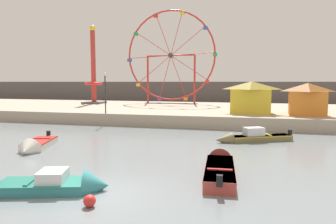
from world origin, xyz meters
name	(u,v)px	position (x,y,z in m)	size (l,w,h in m)	color
ground_plane	(101,195)	(0.00, 0.00, 0.00)	(240.00, 240.00, 0.00)	slate
quay_promenade	(199,112)	(0.00, 27.01, 0.59)	(110.00, 19.66, 1.18)	tan
distant_town_skyline	(217,92)	(0.00, 52.66, 2.20)	(140.00, 3.00, 4.40)	#564C47
motorboat_faded_red	(220,166)	(4.25, 4.15, 0.28)	(1.64, 5.86, 1.22)	#B24238
motorboat_olive_wood	(249,137)	(5.81, 12.19, 0.31)	(5.75, 3.51, 1.33)	olive
motorboat_teal_painted	(63,185)	(-1.65, -0.04, 0.27)	(4.57, 2.55, 1.33)	teal
motorboat_white_red_stripe	(35,146)	(-7.70, 6.12, 0.26)	(2.50, 4.40, 1.33)	silver
ferris_wheel_red_frame	(171,57)	(-5.02, 32.63, 7.97)	(13.34, 1.20, 13.51)	red
drop_tower_red_tower	(94,75)	(-16.18, 30.27, 5.31)	(2.80, 2.80, 11.38)	#BC332D
carnival_booth_yellow_awning	(251,97)	(6.10, 21.21, 2.86)	(4.49, 3.30, 3.23)	yellow
carnival_booth_orange_canopy	(307,99)	(11.22, 20.47, 2.79)	(3.71, 2.95, 3.08)	orange
promenade_lamp_near	(105,87)	(-8.23, 17.58, 3.85)	(0.32, 0.32, 4.11)	#2D2D33
mooring_buoy_orange	(90,201)	(0.13, -1.16, 0.22)	(0.44, 0.44, 0.44)	red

